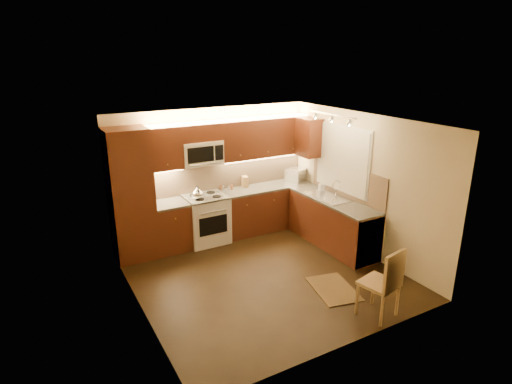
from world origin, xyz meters
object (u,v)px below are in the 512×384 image
dining_chair (379,282)px  toaster_oven (297,174)px  sink (329,193)px  kettle (197,193)px  soap_bottle (322,186)px  stove (206,219)px  knife_block (245,182)px  microwave (201,153)px

dining_chair → toaster_oven: bearing=61.3°
sink → dining_chair: (-0.90, -2.25, -0.46)m
kettle → soap_bottle: size_ratio=1.16×
kettle → dining_chair: 3.56m
stove → dining_chair: (1.10, -3.38, 0.05)m
toaster_oven → soap_bottle: toaster_oven is taller
knife_block → soap_bottle: 1.52m
microwave → toaster_oven: 2.21m
knife_block → toaster_oven: bearing=2.6°
microwave → dining_chair: size_ratio=0.74×
sink → knife_block: 1.70m
sink → toaster_oven: toaster_oven is taller
kettle → stove: bearing=29.3°
stove → soap_bottle: bearing=-20.1°
microwave → knife_block: 1.18m
sink → toaster_oven: 1.19m
sink → toaster_oven: bearing=85.2°
toaster_oven → dining_chair: size_ratio=0.43×
dining_chair → stove: bearing=95.6°
stove → kettle: (-0.19, -0.10, 0.59)m
stove → microwave: microwave is taller
sink → knife_block: size_ratio=3.90×
microwave → toaster_oven: size_ratio=1.72×
sink → knife_block: knife_block is taller
microwave → sink: 2.48m
stove → soap_bottle: 2.31m
stove → toaster_oven: 2.18m
microwave → dining_chair: (1.10, -3.51, -1.21)m
stove → sink: 2.35m
sink → kettle: kettle is taller
microwave → sink: size_ratio=0.88×
sink → kettle: (-2.19, 1.02, 0.07)m
dining_chair → knife_block: bearing=80.1°
sink → dining_chair: 2.47m
kettle → toaster_oven: (2.29, 0.17, -0.01)m
stove → dining_chair: 3.55m
kettle → soap_bottle: kettle is taller
knife_block → kettle: bearing=-155.6°
sink → toaster_oven: size_ratio=1.95×
toaster_oven → kettle: bearing=159.9°
kettle → knife_block: 1.17m
microwave → knife_block: size_ratio=3.44×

